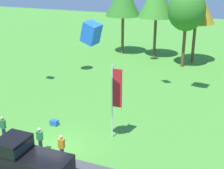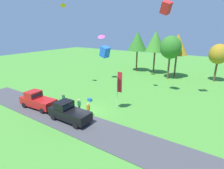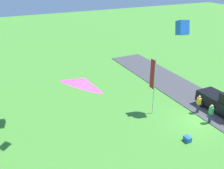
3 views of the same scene
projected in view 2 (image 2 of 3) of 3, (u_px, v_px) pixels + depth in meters
name	position (u px, v px, depth m)	size (l,w,h in m)	color
ground_plane	(86.00, 112.00, 21.85)	(120.00, 120.00, 0.00)	#478E33
pavement_strip	(70.00, 120.00, 19.79)	(36.00, 4.40, 0.06)	#424247
car_pickup_far_end	(37.00, 100.00, 22.62)	(5.13, 2.34, 2.14)	red
car_pickup_mid_row	(68.00, 112.00, 19.40)	(5.02, 2.09, 2.14)	black
person_watching_sky	(88.00, 110.00, 20.42)	(0.36, 0.24, 1.71)	#2D334C
person_beside_suv	(64.00, 99.00, 23.42)	(0.36, 0.24, 1.71)	#2D334C
person_on_lawn	(79.00, 105.00, 21.52)	(0.36, 0.24, 1.71)	#2D334C
tree_far_right	(138.00, 41.00, 41.08)	(4.49, 4.49, 9.47)	brown
tree_far_left	(156.00, 41.00, 38.83)	(4.54, 4.54, 9.58)	brown
tree_right_of_center	(171.00, 47.00, 34.57)	(4.12, 4.12, 8.70)	brown
tree_left_of_center	(178.00, 45.00, 35.93)	(4.26, 4.26, 9.00)	brown
tree_center_back	(219.00, 54.00, 33.03)	(3.45, 3.45, 7.28)	brown
flag_banner	(119.00, 85.00, 21.62)	(0.71, 0.08, 5.19)	silver
cooler_box	(90.00, 100.00, 25.02)	(0.56, 0.40, 0.40)	blue
kite_diamond_trailing_tail	(63.00, 5.00, 27.25)	(0.74, 1.07, 0.27)	orange
kite_box_high_left	(105.00, 52.00, 19.05)	(0.80, 0.80, 1.12)	blue
kite_box_over_trees	(166.00, 8.00, 23.02)	(1.07, 1.07, 1.50)	red
kite_delta_near_flag	(101.00, 36.00, 32.69)	(1.42, 1.42, 0.30)	#EA4C9E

